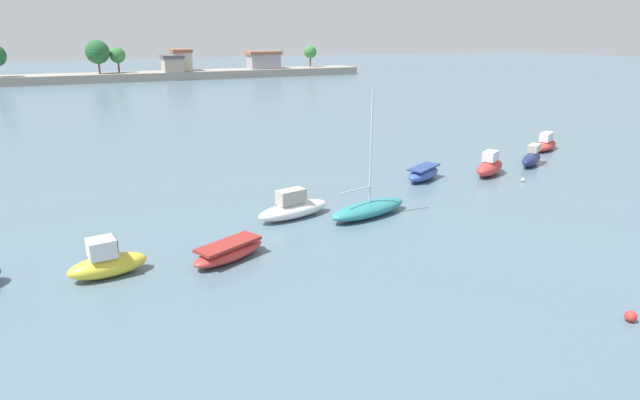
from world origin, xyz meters
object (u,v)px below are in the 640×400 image
moored_boat_8 (532,158)px  mooring_buoy_2 (631,316)px  moored_boat_4 (293,208)px  moored_boat_9 (546,144)px  moored_boat_3 (229,252)px  mooring_buoy_1 (523,180)px  moored_boat_7 (490,166)px  moored_boat_6 (423,173)px  moored_boat_2 (107,262)px  moored_boat_5 (368,209)px

moored_boat_8 → mooring_buoy_2: size_ratio=8.56×
moored_boat_4 → moored_boat_8: 21.94m
moored_boat_4 → moored_boat_9: 27.95m
moored_boat_3 → moored_boat_8: moored_boat_8 is taller
mooring_buoy_1 → moored_boat_7: bearing=110.0°
moored_boat_6 → moored_boat_7: 5.31m
moored_boat_2 → mooring_buoy_2: bearing=-43.3°
moored_boat_5 → mooring_buoy_2: (3.26, -14.03, -0.26)m
moored_boat_3 → moored_boat_6: moored_boat_6 is taller
moored_boat_6 → moored_boat_8: bearing=-28.0°
moored_boat_2 → moored_boat_4: moored_boat_2 is taller
moored_boat_2 → moored_boat_3: 5.26m
moored_boat_2 → moored_boat_7: bearing=5.1°
moored_boat_6 → moored_boat_8: moored_boat_8 is taller
moored_boat_6 → moored_boat_8: size_ratio=1.06×
moored_boat_9 → mooring_buoy_2: size_ratio=10.05×
moored_boat_3 → moored_boat_7: size_ratio=1.04×
moored_boat_6 → moored_boat_7: moored_boat_7 is taller
moored_boat_5 → moored_boat_9: moored_boat_5 is taller
moored_boat_6 → mooring_buoy_2: bearing=-130.9°
moored_boat_9 → mooring_buoy_1: size_ratio=15.21×
moored_boat_4 → moored_boat_5: bearing=-33.9°
moored_boat_5 → moored_boat_7: (12.56, 4.46, 0.18)m
moored_boat_2 → moored_boat_9: 38.68m
moored_boat_2 → moored_boat_3: size_ratio=0.84×
moored_boat_7 → mooring_buoy_2: size_ratio=9.26×
moored_boat_4 → moored_boat_7: bearing=-3.0°
moored_boat_3 → moored_boat_6: 18.02m
moored_boat_9 → moored_boat_7: bearing=176.6°
moored_boat_2 → moored_boat_9: (36.94, 11.49, -0.09)m
moored_boat_2 → moored_boat_6: moored_boat_2 is taller
moored_boat_3 → mooring_buoy_2: bearing=-68.8°
moored_boat_4 → moored_boat_5: 4.30m
moored_boat_5 → mooring_buoy_1: (13.45, 2.02, -0.33)m
moored_boat_3 → moored_boat_6: size_ratio=1.07×
moored_boat_5 → moored_boat_8: (17.56, 5.46, 0.15)m
moored_boat_5 → moored_boat_8: bearing=2.7°
moored_boat_8 → moored_boat_9: bearing=3.5°
moored_boat_6 → moored_boat_8: (10.25, 0.19, 0.15)m
moored_boat_7 → moored_boat_4: bearing=160.0°
moored_boat_5 → mooring_buoy_1: size_ratio=25.09×
moored_boat_2 → mooring_buoy_1: bearing=-0.3°
moored_boat_2 → moored_boat_9: size_ratio=0.81×
moored_boat_5 → mooring_buoy_2: size_ratio=16.57×
mooring_buoy_1 → mooring_buoy_2: 19.02m
moored_boat_2 → mooring_buoy_1: (27.53, 4.30, -0.49)m
moored_boat_4 → moored_boat_9: (26.87, 7.67, -0.03)m
moored_boat_4 → moored_boat_9: size_ratio=1.11×
moored_boat_4 → moored_boat_7: (16.58, 2.94, 0.08)m
moored_boat_7 → moored_boat_8: size_ratio=1.08×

